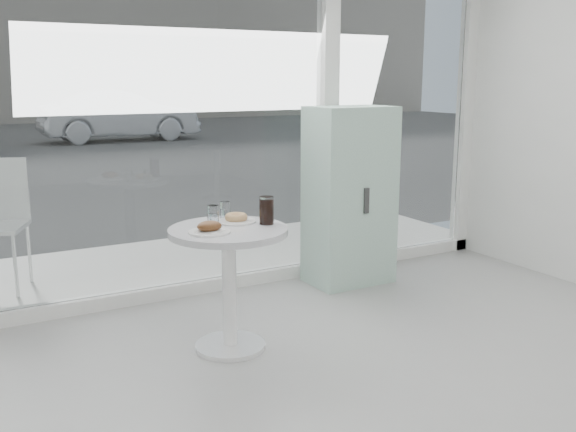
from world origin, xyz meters
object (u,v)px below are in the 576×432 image
main_table (229,263)px  car_silver (119,116)px  mint_cabinet (350,196)px  cola_glass (267,211)px  plate_fritter (210,228)px  plate_donut (236,219)px  water_tumbler_a (213,216)px  water_tumbler_b (225,211)px

main_table → car_silver: car_silver is taller
main_table → mint_cabinet: 1.61m
car_silver → cola_glass: bearing=168.7°
plate_fritter → cola_glass: 0.40m
car_silver → plate_donut: size_ratio=16.78×
water_tumbler_a → mint_cabinet: bearing=23.0°
plate_donut → water_tumbler_a: size_ratio=2.12×
water_tumbler_b → cola_glass: (0.16, -0.27, 0.03)m
main_table → water_tumbler_a: water_tumbler_a is taller
main_table → plate_donut: 0.29m
water_tumbler_b → plate_donut: bearing=-84.1°
car_silver → water_tumbler_a: bearing=167.5°
mint_cabinet → water_tumbler_b: mint_cabinet is taller
plate_donut → cola_glass: 0.21m
mint_cabinet → main_table: bearing=-151.9°
water_tumbler_a → water_tumbler_b: bearing=39.1°
car_silver → water_tumbler_b: 13.86m
water_tumbler_a → water_tumbler_b: size_ratio=1.05×
plate_fritter → cola_glass: bearing=6.4°
plate_donut → cola_glass: size_ratio=1.41×
water_tumbler_a → cola_glass: bearing=-30.8°
mint_cabinet → plate_donut: 1.45m
main_table → plate_donut: bearing=48.0°
plate_fritter → car_silver: bearing=77.4°
water_tumbler_a → cola_glass: 0.33m
main_table → mint_cabinet: (1.41, 0.77, 0.17)m
car_silver → mint_cabinet: bearing=173.0°
mint_cabinet → plate_fritter: mint_cabinet is taller
car_silver → water_tumbler_a: size_ratio=35.54×
mint_cabinet → cola_glass: (-1.16, -0.78, 0.14)m
water_tumbler_a → cola_glass: (0.28, -0.17, 0.03)m
cola_glass → mint_cabinet: bearing=34.0°
main_table → water_tumbler_b: (0.10, 0.26, 0.27)m
mint_cabinet → plate_fritter: 1.76m
cola_glass → car_silver: bearing=78.9°
plate_donut → water_tumbler_b: (-0.01, 0.14, 0.03)m
main_table → mint_cabinet: size_ratio=0.54×
mint_cabinet → car_silver: 13.14m
plate_donut → water_tumbler_b: bearing=95.9°
main_table → water_tumbler_a: bearing=101.8°
mint_cabinet → cola_glass: 1.40m
mint_cabinet → water_tumbler_a: 1.57m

